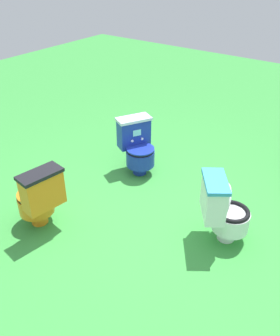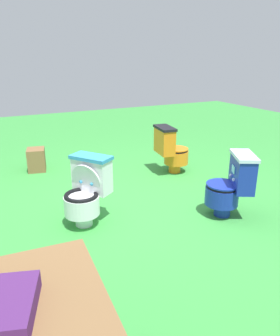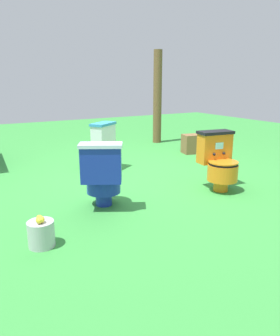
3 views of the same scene
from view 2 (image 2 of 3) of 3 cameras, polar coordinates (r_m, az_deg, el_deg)
ground at (r=3.96m, az=-0.94°, el=-6.42°), size 14.00×14.00×0.00m
toilet_blue at (r=3.69m, az=15.80°, el=-2.90°), size 0.62×0.59×0.73m
toilet_white at (r=3.45m, az=-9.44°, el=-3.90°), size 0.63×0.61×0.73m
toilet_orange at (r=4.91m, az=5.51°, el=3.29°), size 0.55×0.47×0.73m
small_crate at (r=5.29m, az=-17.86°, el=1.42°), size 0.32×0.35×0.35m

